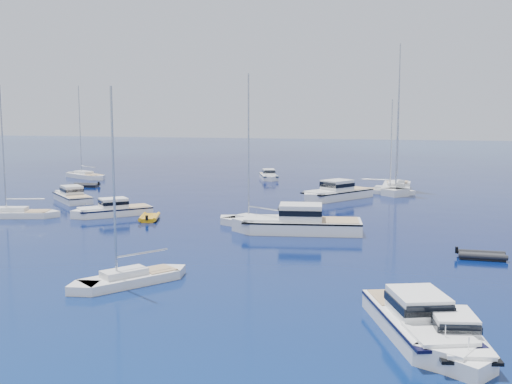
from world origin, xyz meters
TOP-DOWN VIEW (x-y plane):
  - ground at (0.00, 0.00)m, footprint 400.00×400.00m
  - motor_cruiser_near at (16.53, -5.77)m, footprint 3.63×7.91m
  - motor_cruiser_right at (15.13, -4.52)m, footprint 6.03×10.10m
  - motor_cruiser_left at (-13.82, 21.40)m, footprint 7.94×7.65m
  - motor_cruiser_centre at (5.45, 17.70)m, footprint 12.21×5.32m
  - motor_cruiser_far_l at (-23.04, 29.24)m, footprint 8.17×7.96m
  - motor_cruiser_distant at (6.18, 38.39)m, footprint 8.97×10.88m
  - motor_cruiser_horizon at (-6.32, 57.33)m, footprint 4.70×7.78m
  - sailboat_fore at (-1.42, -0.08)m, footprint 6.57×7.84m
  - sailboat_mid_r at (1.53, 18.86)m, footprint 9.50×6.76m
  - sailboat_mid_l at (-22.47, 18.27)m, footprint 9.25×4.62m
  - sailboat_centre at (11.38, 44.66)m, footprint 8.47×3.14m
  - sailboat_sails_r at (12.92, 47.43)m, footprint 3.60×13.15m
  - sailboat_far_l at (-34.30, 51.70)m, footprint 10.06×7.04m
  - tender_yellow at (-9.29, 20.18)m, footprint 3.03×4.15m
  - tender_grey_near at (19.56, 11.71)m, footprint 3.39×1.89m
  - tender_grey_far at (-28.54, 41.69)m, footprint 4.15×2.54m

SIDE VIEW (x-z plane):
  - ground at x=0.00m, z-range 0.00..0.00m
  - motor_cruiser_near at x=16.53m, z-range -1.00..1.00m
  - motor_cruiser_right at x=15.13m, z-range -1.27..1.27m
  - motor_cruiser_left at x=-13.82m, z-range -1.11..1.11m
  - motor_cruiser_centre at x=5.45m, z-range -1.55..1.55m
  - motor_cruiser_far_l at x=-23.04m, z-range -1.15..1.15m
  - motor_cruiser_distant at x=6.18m, z-range -1.43..1.43m
  - motor_cruiser_horizon at x=-6.32m, z-range -0.98..0.98m
  - sailboat_fore at x=-1.42m, z-range -6.01..6.01m
  - sailboat_mid_r at x=1.53m, z-range -6.98..6.98m
  - sailboat_mid_l at x=-22.47m, z-range -6.58..6.58m
  - sailboat_centre at x=11.38m, z-range -6.08..6.08m
  - sailboat_sails_r at x=12.92m, z-range -9.63..9.63m
  - sailboat_far_l at x=-34.30m, z-range -7.37..7.37m
  - tender_yellow at x=-9.29m, z-range -0.47..0.47m
  - tender_grey_near at x=19.56m, z-range -0.47..0.47m
  - tender_grey_far at x=-28.54m, z-range -0.47..0.47m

